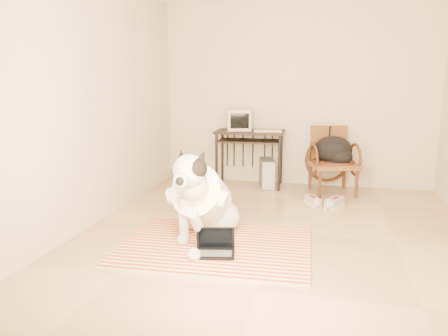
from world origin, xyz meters
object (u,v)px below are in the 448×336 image
(crt_monitor, at_px, (239,120))
(backpack, at_px, (335,151))
(computer_desk, at_px, (250,139))
(laptop, at_px, (215,247))
(pc_tower, at_px, (267,173))
(dog, at_px, (202,200))
(rattan_chair, at_px, (332,160))

(crt_monitor, xyz_separation_m, backpack, (1.39, -0.19, -0.38))
(computer_desk, bearing_deg, laptop, -86.47)
(laptop, relative_size, crt_monitor, 0.95)
(pc_tower, bearing_deg, backpack, -9.47)
(crt_monitor, height_order, pc_tower, crt_monitor)
(computer_desk, height_order, pc_tower, computer_desk)
(crt_monitor, relative_size, pc_tower, 0.87)
(dog, relative_size, computer_desk, 1.34)
(dog, xyz_separation_m, laptop, (0.24, -0.42, -0.31))
(rattan_chair, relative_size, backpack, 1.77)
(dog, bearing_deg, crt_monitor, 92.34)
(laptop, distance_m, pc_tower, 2.68)
(laptop, distance_m, backpack, 2.78)
(dog, distance_m, pc_tower, 2.29)
(computer_desk, bearing_deg, pc_tower, -0.60)
(dog, height_order, laptop, dog)
(backpack, bearing_deg, computer_desk, 172.45)
(computer_desk, relative_size, pc_tower, 2.15)
(laptop, height_order, pc_tower, pc_tower)
(computer_desk, bearing_deg, rattan_chair, -4.59)
(backpack, bearing_deg, rattan_chair, 110.61)
(computer_desk, bearing_deg, dog, -91.92)
(rattan_chair, bearing_deg, backpack, -69.39)
(laptop, height_order, computer_desk, computer_desk)
(crt_monitor, relative_size, rattan_chair, 0.45)
(backpack, bearing_deg, pc_tower, 170.53)
(laptop, relative_size, backpack, 0.76)
(crt_monitor, distance_m, backpack, 1.45)
(rattan_chair, height_order, backpack, rattan_chair)
(dog, height_order, crt_monitor, crt_monitor)
(pc_tower, bearing_deg, laptop, -92.19)
(rattan_chair, xyz_separation_m, backpack, (0.02, -0.07, 0.14))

